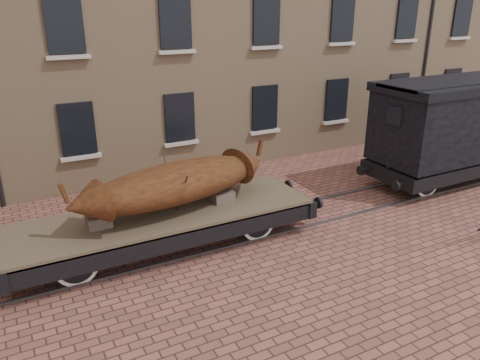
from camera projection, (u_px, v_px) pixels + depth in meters
name	position (u px, v px, depth m)	size (l,w,h in m)	color
ground	(318.00, 212.00, 14.33)	(90.00, 90.00, 0.00)	brown
rail_track	(318.00, 211.00, 14.32)	(30.00, 1.52, 0.06)	#59595E
flatcar_wagon	(165.00, 220.00, 11.91)	(8.62, 2.34, 1.30)	brown
iron_boat	(176.00, 183.00, 11.73)	(5.67, 2.41, 1.40)	brown
goods_van	(458.00, 119.00, 16.04)	(6.98, 2.55, 3.61)	black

